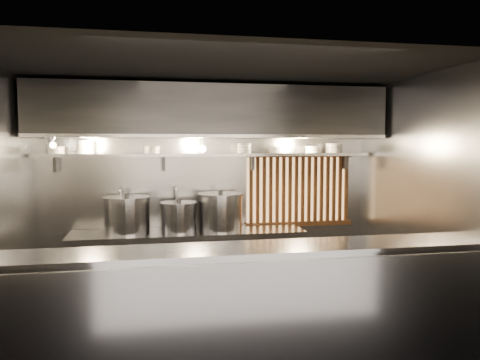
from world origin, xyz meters
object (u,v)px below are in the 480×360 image
object	(u,v)px
stock_pot_left	(127,214)
pendant_bulb	(203,149)
heat_lamp	(51,140)
stock_pot_right	(221,211)
stock_pot_mid	(179,217)

from	to	relation	value
stock_pot_left	pendant_bulb	bearing A→B (deg)	2.07
heat_lamp	stock_pot_left	distance (m)	1.29
heat_lamp	stock_pot_right	distance (m)	2.24
stock_pot_left	stock_pot_right	world-z (taller)	stock_pot_right
pendant_bulb	stock_pot_left	world-z (taller)	pendant_bulb
stock_pot_right	stock_pot_left	bearing A→B (deg)	178.48
stock_pot_mid	heat_lamp	bearing A→B (deg)	-170.37
stock_pot_left	stock_pot_right	distance (m)	1.20
heat_lamp	pendant_bulb	distance (m)	1.83
heat_lamp	pendant_bulb	xyz separation A→B (m)	(1.80, 0.35, -0.11)
pendant_bulb	stock_pot_left	xyz separation A→B (m)	(-0.97, -0.04, -0.83)
stock_pot_left	stock_pot_right	xyz separation A→B (m)	(1.20, -0.03, 0.01)
pendant_bulb	stock_pot_right	size ratio (longest dim) A/B	0.25
pendant_bulb	stock_pot_left	distance (m)	1.28
heat_lamp	stock_pot_left	world-z (taller)	heat_lamp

